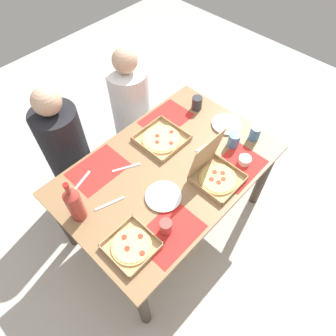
{
  "coord_description": "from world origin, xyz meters",
  "views": [
    {
      "loc": [
        -0.87,
        -0.82,
        2.33
      ],
      "look_at": [
        0.0,
        0.0,
        0.73
      ],
      "focal_mm": 32.62,
      "sensor_mm": 36.0,
      "label": 1
    }
  ],
  "objects_px": {
    "soda_bottle": "(75,204)",
    "diner_right_seat": "(132,115)",
    "cup_spare": "(234,140)",
    "diner_left_seat": "(69,156)",
    "pizza_box_corner_left": "(131,246)",
    "plate_near_left": "(163,196)",
    "cup_dark": "(255,133)",
    "pizza_box_edge_far": "(161,139)",
    "cup_clear_left": "(197,103)",
    "condiment_bowl": "(245,160)",
    "pizza_box_corner_right": "(215,173)",
    "plate_far_left": "(226,124)",
    "cup_clear_right": "(166,227)"
  },
  "relations": [
    {
      "from": "soda_bottle",
      "to": "diner_right_seat",
      "type": "xyz_separation_m",
      "value": [
        0.93,
        0.6,
        -0.36
      ]
    },
    {
      "from": "cup_spare",
      "to": "diner_left_seat",
      "type": "height_order",
      "value": "diner_left_seat"
    },
    {
      "from": "pizza_box_corner_left",
      "to": "diner_left_seat",
      "type": "distance_m",
      "value": 1.01
    },
    {
      "from": "plate_near_left",
      "to": "cup_dark",
      "type": "height_order",
      "value": "cup_dark"
    },
    {
      "from": "pizza_box_edge_far",
      "to": "cup_dark",
      "type": "height_order",
      "value": "cup_dark"
    },
    {
      "from": "cup_clear_left",
      "to": "diner_right_seat",
      "type": "bearing_deg",
      "value": 115.81
    },
    {
      "from": "plate_near_left",
      "to": "cup_clear_left",
      "type": "distance_m",
      "value": 0.83
    },
    {
      "from": "pizza_box_edge_far",
      "to": "cup_dark",
      "type": "distance_m",
      "value": 0.65
    },
    {
      "from": "cup_spare",
      "to": "diner_right_seat",
      "type": "relative_size",
      "value": 0.09
    },
    {
      "from": "cup_dark",
      "to": "condiment_bowl",
      "type": "relative_size",
      "value": 1.28
    },
    {
      "from": "pizza_box_corner_left",
      "to": "plate_near_left",
      "type": "bearing_deg",
      "value": 15.03
    },
    {
      "from": "soda_bottle",
      "to": "diner_left_seat",
      "type": "relative_size",
      "value": 0.28
    },
    {
      "from": "pizza_box_corner_left",
      "to": "pizza_box_edge_far",
      "type": "bearing_deg",
      "value": 32.3
    },
    {
      "from": "cup_spare",
      "to": "pizza_box_corner_right",
      "type": "bearing_deg",
      "value": -165.18
    },
    {
      "from": "cup_dark",
      "to": "cup_clear_left",
      "type": "distance_m",
      "value": 0.49
    },
    {
      "from": "plate_far_left",
      "to": "diner_right_seat",
      "type": "relative_size",
      "value": 0.19
    },
    {
      "from": "soda_bottle",
      "to": "diner_right_seat",
      "type": "distance_m",
      "value": 1.16
    },
    {
      "from": "pizza_box_corner_left",
      "to": "cup_dark",
      "type": "height_order",
      "value": "cup_dark"
    },
    {
      "from": "pizza_box_edge_far",
      "to": "soda_bottle",
      "type": "distance_m",
      "value": 0.76
    },
    {
      "from": "plate_near_left",
      "to": "condiment_bowl",
      "type": "height_order",
      "value": "condiment_bowl"
    },
    {
      "from": "pizza_box_edge_far",
      "to": "cup_clear_left",
      "type": "distance_m",
      "value": 0.42
    },
    {
      "from": "pizza_box_edge_far",
      "to": "plate_far_left",
      "type": "bearing_deg",
      "value": -29.09
    },
    {
      "from": "cup_dark",
      "to": "diner_left_seat",
      "type": "bearing_deg",
      "value": 133.05
    },
    {
      "from": "pizza_box_corner_right",
      "to": "cup_spare",
      "type": "xyz_separation_m",
      "value": [
        0.3,
        0.08,
        0.0
      ]
    },
    {
      "from": "pizza_box_corner_left",
      "to": "soda_bottle",
      "type": "bearing_deg",
      "value": 101.87
    },
    {
      "from": "condiment_bowl",
      "to": "cup_spare",
      "type": "bearing_deg",
      "value": 63.95
    },
    {
      "from": "pizza_box_edge_far",
      "to": "cup_spare",
      "type": "distance_m",
      "value": 0.5
    },
    {
      "from": "diner_left_seat",
      "to": "pizza_box_corner_left",
      "type": "bearing_deg",
      "value": -102.1
    },
    {
      "from": "cup_dark",
      "to": "pizza_box_edge_far",
      "type": "bearing_deg",
      "value": 134.95
    },
    {
      "from": "pizza_box_corner_left",
      "to": "plate_near_left",
      "type": "xyz_separation_m",
      "value": [
        0.35,
        0.09,
        -0.0
      ]
    },
    {
      "from": "plate_near_left",
      "to": "diner_left_seat",
      "type": "xyz_separation_m",
      "value": [
        -0.14,
        0.87,
        -0.22
      ]
    },
    {
      "from": "soda_bottle",
      "to": "plate_far_left",
      "type": "bearing_deg",
      "value": -8.59
    },
    {
      "from": "diner_right_seat",
      "to": "cup_spare",
      "type": "bearing_deg",
      "value": -82.02
    },
    {
      "from": "pizza_box_edge_far",
      "to": "cup_dark",
      "type": "bearing_deg",
      "value": -45.05
    },
    {
      "from": "diner_left_seat",
      "to": "diner_right_seat",
      "type": "height_order",
      "value": "diner_left_seat"
    },
    {
      "from": "cup_spare",
      "to": "diner_right_seat",
      "type": "height_order",
      "value": "diner_right_seat"
    },
    {
      "from": "pizza_box_corner_left",
      "to": "cup_clear_left",
      "type": "height_order",
      "value": "cup_clear_left"
    },
    {
      "from": "diner_left_seat",
      "to": "cup_spare",
      "type": "bearing_deg",
      "value": -49.94
    },
    {
      "from": "soda_bottle",
      "to": "pizza_box_corner_right",
      "type": "bearing_deg",
      "value": -28.38
    },
    {
      "from": "cup_spare",
      "to": "cup_clear_right",
      "type": "height_order",
      "value": "cup_spare"
    },
    {
      "from": "plate_near_left",
      "to": "condiment_bowl",
      "type": "distance_m",
      "value": 0.6
    },
    {
      "from": "cup_dark",
      "to": "cup_clear_left",
      "type": "xyz_separation_m",
      "value": [
        -0.04,
        0.49,
        -0.0
      ]
    },
    {
      "from": "soda_bottle",
      "to": "cup_clear_right",
      "type": "xyz_separation_m",
      "value": [
        0.28,
        -0.43,
        -0.08
      ]
    },
    {
      "from": "diner_right_seat",
      "to": "cup_dark",
      "type": "bearing_deg",
      "value": -74.21
    },
    {
      "from": "pizza_box_corner_right",
      "to": "cup_spare",
      "type": "relative_size",
      "value": 3.02
    },
    {
      "from": "cup_clear_right",
      "to": "plate_far_left",
      "type": "bearing_deg",
      "value": 15.73
    },
    {
      "from": "plate_far_left",
      "to": "diner_right_seat",
      "type": "distance_m",
      "value": 0.85
    },
    {
      "from": "pizza_box_corner_left",
      "to": "condiment_bowl",
      "type": "distance_m",
      "value": 0.92
    },
    {
      "from": "cup_spare",
      "to": "cup_clear_left",
      "type": "bearing_deg",
      "value": 75.12
    },
    {
      "from": "cup_clear_right",
      "to": "diner_right_seat",
      "type": "bearing_deg",
      "value": 57.6
    }
  ]
}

